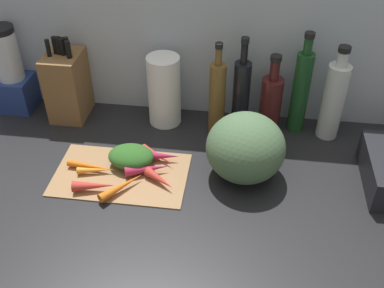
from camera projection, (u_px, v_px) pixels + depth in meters
The scene contains 21 objects.
ground_plane at pixel (186, 187), 131.65cm from camera, with size 170.00×80.00×3.00cm, color black.
wall_back at pixel (203, 27), 142.28cm from camera, with size 170.00×3.00×60.00cm, color #ADB7C1.
cutting_board at pixel (121, 174), 133.13cm from camera, with size 38.17×23.08×0.80cm, color #997047.
carrot_0 at pixel (162, 156), 136.53cm from camera, with size 3.08×3.08×10.56cm, color #B2264C.
carrot_1 at pixel (160, 179), 128.69cm from camera, with size 2.77×2.77×10.08cm, color red.
carrot_2 at pixel (122, 186), 126.62cm from camera, with size 2.58×2.58×14.25cm, color orange.
carrot_3 at pixel (95, 170), 132.27cm from camera, with size 2.00×2.00×10.21cm, color orange.
carrot_4 at pixel (92, 166), 133.52cm from camera, with size 2.11×2.11×14.86cm, color orange.
carrot_5 at pixel (158, 156), 137.41cm from camera, with size 2.17×2.17×12.39cm, color red.
carrot_6 at pixel (94, 186), 126.42cm from camera, with size 3.05×3.05×11.62cm, color red.
carrot_7 at pixel (147, 169), 131.90cm from camera, with size 3.13×3.13×12.71cm, color #B2264C.
carrot_greens_pile at pixel (131, 156), 134.35cm from camera, with size 13.34×10.26×5.64cm, color #2D6023.
winter_squash at pixel (245, 148), 127.74cm from camera, with size 22.09×21.90×19.48cm, color #4C6B47.
knife_block at pixel (67, 85), 150.88cm from camera, with size 11.17×14.36×27.99cm.
blender_appliance at pixel (12, 75), 153.79cm from camera, with size 11.52×11.52×29.61cm.
paper_towel_roll at pixel (164, 91), 147.69cm from camera, with size 10.50×10.50×23.45cm, color white.
bottle_0 at pixel (217, 97), 143.13cm from camera, with size 5.18×5.18×30.70cm.
bottle_1 at pixel (241, 95), 143.92cm from camera, with size 5.37×5.37×31.87cm.
bottle_2 at pixel (271, 102), 145.51cm from camera, with size 6.92×6.92×26.16cm.
bottle_3 at pixel (301, 90), 142.56cm from camera, with size 5.35×5.35×33.57cm.
bottle_4 at pixel (333, 100), 140.75cm from camera, with size 6.80×6.80×30.86cm.
Camera 1 is at (14.65, -95.03, 89.27)cm, focal length 43.22 mm.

